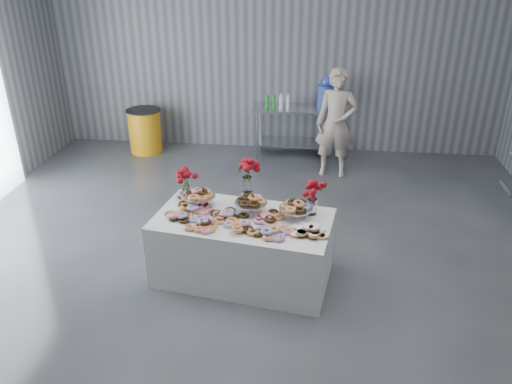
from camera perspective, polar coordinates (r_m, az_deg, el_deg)
ground at (r=5.55m, az=-1.55°, el=-11.27°), size 9.00×9.00×0.00m
room_walls at (r=4.60m, az=-5.35°, el=16.85°), size 8.04×9.04×4.02m
display_table at (r=5.58m, az=-1.48°, el=-6.39°), size 2.03×1.28×0.75m
prep_table at (r=8.92m, az=4.53°, el=7.90°), size 1.50×0.60×0.90m
donut_mounds at (r=5.33m, az=-1.60°, el=-2.85°), size 1.91×1.07×0.09m
cake_stand_left at (r=5.62m, az=-6.48°, el=-0.31°), size 0.36×0.36×0.17m
cake_stand_mid at (r=5.44m, az=-0.58°, el=-1.05°), size 0.36×0.36×0.17m
cake_stand_right at (r=5.34m, az=4.59°, el=-1.69°), size 0.36×0.36×0.17m
danish_pile at (r=5.09m, az=6.11°, el=-4.32°), size 0.48×0.48×0.11m
bouquet_left at (r=5.71m, az=-8.06°, el=1.76°), size 0.26×0.26×0.42m
bouquet_right at (r=5.38m, az=6.52°, el=0.31°), size 0.26×0.26×0.42m
bouquet_center at (r=5.54m, az=-1.02°, el=2.18°), size 0.26×0.26×0.57m
water_jug at (r=8.77m, az=7.98°, el=11.03°), size 0.28×0.28×0.55m
drink_bottles at (r=8.72m, az=2.47°, el=10.39°), size 0.54×0.08×0.27m
person at (r=8.12m, az=9.14°, el=7.74°), size 0.68×0.48×1.75m
trash_barrel at (r=9.38m, az=-12.56°, el=6.86°), size 0.62×0.62×0.79m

